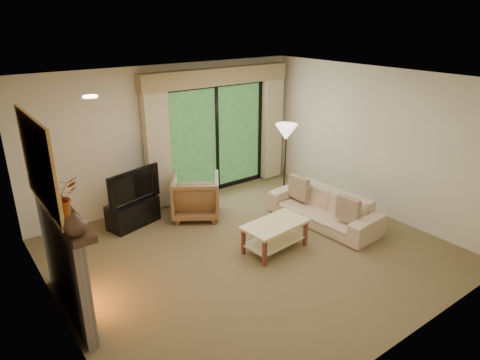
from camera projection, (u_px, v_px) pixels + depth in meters
floor at (252, 252)px, 6.56m from camera, size 5.50×5.50×0.00m
ceiling at (254, 80)px, 5.62m from camera, size 5.50×5.50×0.00m
wall_back at (170, 136)px, 7.96m from camera, size 5.00×0.00×5.00m
wall_front at (408, 244)px, 4.21m from camera, size 5.00×0.00×5.00m
wall_left at (50, 226)px, 4.57m from camera, size 0.00×5.00×5.00m
wall_right at (374, 141)px, 7.61m from camera, size 0.00×5.00×5.00m
fireplace at (65, 264)px, 5.01m from camera, size 0.24×1.70×1.37m
mirror at (38, 163)px, 4.50m from camera, size 0.07×1.45×1.02m
sliding_door at (217, 138)px, 8.55m from camera, size 2.26×0.10×2.16m
curtain_left at (157, 146)px, 7.69m from camera, size 0.45×0.18×2.35m
curtain_right at (272, 125)px, 9.18m from camera, size 0.45×0.18×2.35m
cornice at (218, 77)px, 8.04m from camera, size 3.20×0.24×0.32m
media_console at (133, 213)px, 7.35m from camera, size 0.96×0.62×0.44m
tv at (130, 185)px, 7.16m from camera, size 1.02×0.40×0.59m
armchair at (196, 196)px, 7.62m from camera, size 1.14×1.15×0.77m
sofa at (324, 208)px, 7.37m from camera, size 0.93×2.03×0.58m
pillow_near at (348, 209)px, 6.83m from camera, size 0.14×0.41×0.40m
pillow_far at (299, 188)px, 7.69m from camera, size 0.14×0.42×0.42m
coffee_table at (275, 236)px, 6.56m from camera, size 1.07×0.65×0.46m
floor_lamp at (285, 164)px, 8.11m from camera, size 0.45×0.45×1.53m
vase at (75, 223)px, 4.20m from camera, size 0.27×0.27×0.26m
branches at (59, 197)px, 4.55m from camera, size 0.48×0.44×0.44m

